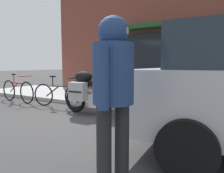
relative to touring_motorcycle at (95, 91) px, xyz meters
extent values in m
plane|color=#353535|center=(-0.56, -0.62, -0.60)|extent=(80.00, 80.00, 0.00)
torus|color=black|center=(0.90, 0.06, -0.29)|extent=(0.62, 0.11, 0.62)
cylinder|color=silver|center=(0.90, 0.06, -0.29)|extent=(0.16, 0.06, 0.16)
torus|color=black|center=(-0.64, 0.02, -0.29)|extent=(0.62, 0.11, 0.62)
cylinder|color=silver|center=(-0.64, 0.02, -0.29)|extent=(0.16, 0.06, 0.16)
cube|color=silver|center=(0.08, 0.04, -0.24)|extent=(0.45, 0.31, 0.32)
cylinder|color=silver|center=(0.13, 0.04, -0.07)|extent=(1.00, 0.09, 0.06)
ellipsoid|color=black|center=(0.33, 0.04, 0.23)|extent=(0.53, 0.29, 0.26)
cube|color=black|center=(-0.09, 0.03, 0.17)|extent=(0.61, 0.26, 0.11)
cube|color=black|center=(-0.42, 0.02, 0.15)|extent=(0.29, 0.23, 0.18)
cylinder|color=silver|center=(0.90, 0.06, 0.03)|extent=(0.35, 0.08, 0.67)
cylinder|color=black|center=(0.78, 0.06, 0.43)|extent=(0.05, 0.62, 0.04)
cube|color=silver|center=(0.86, 0.06, 0.61)|extent=(0.16, 0.32, 0.35)
sphere|color=#EAEACC|center=(0.94, 0.06, 0.29)|extent=(0.14, 0.14, 0.14)
cube|color=#9E9E9E|center=(-0.36, -0.22, -0.01)|extent=(0.45, 0.21, 0.44)
cube|color=black|center=(-0.36, -0.33, -0.01)|extent=(0.37, 0.03, 0.03)
ellipsoid|color=black|center=(-0.37, 0.02, 0.33)|extent=(0.49, 0.33, 0.28)
torus|color=black|center=(-0.95, 0.36, -0.27)|extent=(0.66, 0.15, 0.66)
torus|color=black|center=(-2.01, 0.18, -0.27)|extent=(0.66, 0.15, 0.66)
cylinder|color=black|center=(-1.48, 0.27, 0.01)|extent=(0.59, 0.14, 0.04)
cylinder|color=black|center=(-1.69, 0.24, -0.15)|extent=(0.46, 0.11, 0.34)
cylinder|color=black|center=(-1.67, 0.24, 0.13)|extent=(0.03, 0.03, 0.30)
ellipsoid|color=black|center=(-1.67, 0.24, 0.29)|extent=(0.23, 0.14, 0.06)
cylinder|color=black|center=(-1.00, 0.36, 0.25)|extent=(0.11, 0.48, 0.03)
cylinder|color=black|center=(2.39, 0.09, -0.27)|extent=(0.67, 0.25, 0.66)
cylinder|color=black|center=(2.47, -1.85, -0.27)|extent=(0.67, 0.25, 0.66)
cylinder|color=#242424|center=(1.96, -2.35, -0.17)|extent=(0.14, 0.14, 0.86)
cylinder|color=#242424|center=(1.87, -2.53, -0.17)|extent=(0.14, 0.14, 0.86)
cylinder|color=navy|center=(1.91, -2.44, 0.54)|extent=(0.44, 0.44, 0.55)
sphere|color=navy|center=(1.91, -2.44, 0.92)|extent=(0.28, 0.28, 0.28)
sphere|color=tan|center=(1.97, -2.43, 0.92)|extent=(0.17, 0.17, 0.17)
cylinder|color=navy|center=(1.88, -2.21, 0.51)|extent=(0.10, 0.10, 0.52)
cylinder|color=navy|center=(1.95, -2.67, 0.51)|extent=(0.10, 0.10, 0.52)
cube|color=silver|center=(-0.79, 1.74, -0.05)|extent=(0.55, 0.18, 0.84)
cube|color=silver|center=(-0.79, 1.96, -0.05)|extent=(0.55, 0.18, 0.84)
torus|color=black|center=(-2.74, 0.15, -0.24)|extent=(0.71, 0.09, 0.70)
torus|color=black|center=(-3.76, 0.22, -0.24)|extent=(0.71, 0.09, 0.70)
cylinder|color=#B22323|center=(-3.25, 0.18, 0.04)|extent=(0.57, 0.08, 0.04)
cylinder|color=#B22323|center=(-3.45, 0.20, -0.12)|extent=(0.44, 0.07, 0.32)
cylinder|color=#B22323|center=(-3.43, 0.20, 0.16)|extent=(0.03, 0.03, 0.30)
ellipsoid|color=black|center=(-3.43, 0.20, 0.32)|extent=(0.23, 0.12, 0.06)
cylinder|color=#B22323|center=(-2.79, 0.15, 0.28)|extent=(0.06, 0.48, 0.03)
camera|label=1|loc=(2.86, -4.07, 0.62)|focal=33.23mm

